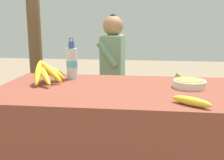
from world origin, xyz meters
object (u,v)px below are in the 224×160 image
(seated_vendor, at_px, (108,64))
(loose_banana_front, at_px, (191,101))
(wooden_bench, at_px, (134,94))
(banana_bunch_green, at_px, (180,81))
(water_bottle, at_px, (72,63))
(support_post_near, at_px, (33,13))
(serving_bowl, at_px, (190,83))
(banana_bunch_ripe, at_px, (47,72))

(seated_vendor, bearing_deg, loose_banana_front, 115.70)
(wooden_bench, bearing_deg, banana_bunch_green, -0.54)
(water_bottle, relative_size, wooden_bench, 0.20)
(seated_vendor, height_order, support_post_near, support_post_near)
(water_bottle, distance_m, support_post_near, 1.36)
(wooden_bench, xyz_separation_m, seated_vendor, (-0.26, -0.03, 0.30))
(serving_bowl, xyz_separation_m, seated_vendor, (-0.63, 1.01, -0.06))
(support_post_near, bearing_deg, water_bottle, -57.38)
(banana_bunch_ripe, relative_size, wooden_bench, 0.22)
(wooden_bench, bearing_deg, seated_vendor, -173.44)
(banana_bunch_ripe, xyz_separation_m, wooden_bench, (0.53, 1.03, -0.41))
(serving_bowl, height_order, loose_banana_front, serving_bowl)
(water_bottle, bearing_deg, wooden_bench, 65.26)
(banana_bunch_ripe, bearing_deg, loose_banana_front, -24.41)
(water_bottle, relative_size, banana_bunch_green, 0.87)
(banana_bunch_ripe, height_order, wooden_bench, banana_bunch_ripe)
(serving_bowl, relative_size, banana_bunch_green, 0.61)
(banana_bunch_ripe, distance_m, serving_bowl, 0.91)
(wooden_bench, xyz_separation_m, banana_bunch_green, (0.44, -0.00, 0.15))
(loose_banana_front, height_order, seated_vendor, seated_vendor)
(support_post_near, bearing_deg, serving_bowl, -40.61)
(seated_vendor, distance_m, banana_bunch_green, 0.72)
(banana_bunch_ripe, xyz_separation_m, support_post_near, (-0.58, 1.25, 0.39))
(support_post_near, bearing_deg, banana_bunch_green, -8.48)
(loose_banana_front, distance_m, seated_vendor, 1.51)
(serving_bowl, xyz_separation_m, loose_banana_front, (-0.05, -0.37, -0.01))
(water_bottle, xyz_separation_m, banana_bunch_green, (0.85, 0.87, -0.30))
(seated_vendor, height_order, banana_bunch_green, seated_vendor)
(banana_bunch_ripe, xyz_separation_m, water_bottle, (0.13, 0.15, 0.04))
(seated_vendor, bearing_deg, support_post_near, -14.11)
(wooden_bench, bearing_deg, water_bottle, -114.74)
(wooden_bench, xyz_separation_m, support_post_near, (-1.11, 0.23, 0.80))
(serving_bowl, relative_size, water_bottle, 0.70)
(water_bottle, bearing_deg, support_post_near, 122.62)
(wooden_bench, distance_m, seated_vendor, 0.40)
(banana_bunch_green, bearing_deg, support_post_near, 171.52)
(loose_banana_front, bearing_deg, banana_bunch_green, 85.39)
(serving_bowl, xyz_separation_m, wooden_bench, (-0.37, 1.04, -0.36))
(wooden_bench, relative_size, support_post_near, 0.62)
(banana_bunch_ripe, bearing_deg, seated_vendor, 74.65)
(banana_bunch_green, bearing_deg, water_bottle, -134.16)
(seated_vendor, relative_size, support_post_near, 0.49)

